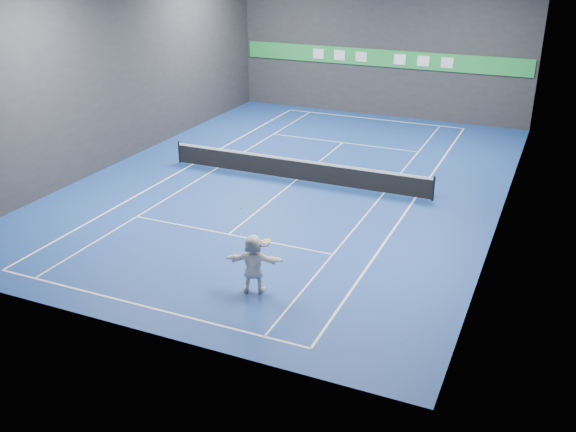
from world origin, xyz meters
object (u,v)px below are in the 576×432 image
at_px(tennis_net, 296,169).
at_px(tennis_racket, 264,244).
at_px(player, 253,264).
at_px(tennis_ball, 241,208).

xyz_separation_m(tennis_net, tennis_racket, (3.08, -9.70, 1.11)).
height_order(player, tennis_ball, tennis_ball).
height_order(player, tennis_racket, player).
bearing_deg(tennis_net, tennis_ball, -76.50).
bearing_deg(tennis_racket, tennis_net, 107.64).
bearing_deg(tennis_racket, tennis_ball, -179.24).
bearing_deg(player, tennis_ball, -22.65).
height_order(tennis_ball, tennis_net, tennis_ball).
distance_m(tennis_ball, tennis_racket, 1.31).
xyz_separation_m(player, tennis_net, (-2.73, 9.74, -0.41)).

